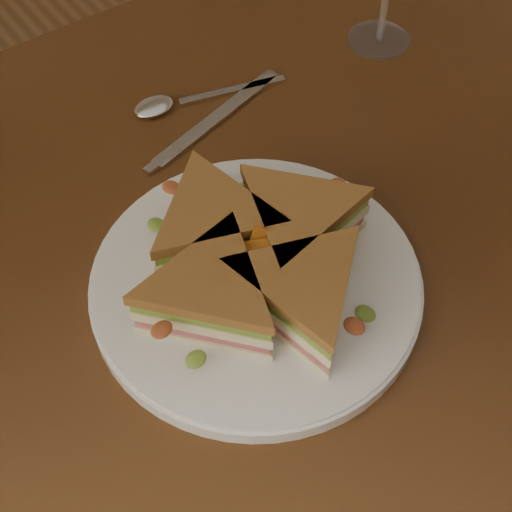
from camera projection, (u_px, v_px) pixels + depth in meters
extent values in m
plane|color=brown|center=(230.00, 495.00, 1.30)|extent=(6.00, 6.00, 0.00)
cube|color=#331A0B|center=(209.00, 251.00, 0.72)|extent=(1.20, 0.80, 0.04)
cylinder|color=black|center=(354.00, 127.00, 1.38)|extent=(0.06, 0.06, 0.71)
cylinder|color=white|center=(256.00, 283.00, 0.66)|extent=(0.31, 0.31, 0.02)
cube|color=silver|center=(233.00, 91.00, 0.83)|extent=(0.13, 0.05, 0.00)
ellipsoid|color=silver|center=(154.00, 107.00, 0.81)|extent=(0.05, 0.03, 0.01)
cube|color=silver|center=(218.00, 117.00, 0.81)|extent=(0.20, 0.07, 0.00)
cube|color=silver|center=(163.00, 160.00, 0.76)|extent=(0.05, 0.02, 0.00)
cylinder|color=white|center=(379.00, 40.00, 0.89)|extent=(0.08, 0.08, 0.00)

